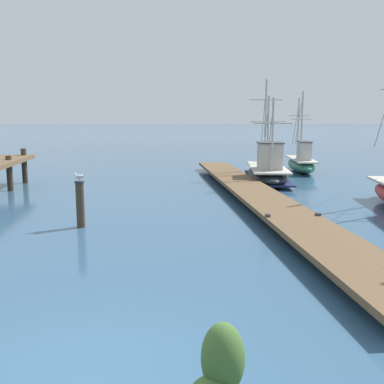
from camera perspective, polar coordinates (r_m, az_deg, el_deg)
name	(u,v)px	position (r m, az deg, el deg)	size (l,w,h in m)	color
floating_dock	(255,193)	(18.57, 8.11, -0.14)	(1.97, 23.82, 0.53)	brown
fishing_boat_0	(268,171)	(24.21, 9.64, 2.71)	(3.09, 7.49, 5.53)	black
fishing_boat_6	(301,162)	(29.17, 13.79, 3.72)	(2.23, 6.27, 5.04)	#337556
mooring_piling	(80,203)	(14.52, -14.10, -1.40)	(0.30, 0.30, 1.48)	#3D3023
perched_seagull	(79,176)	(14.39, -14.21, 1.94)	(0.38, 0.15, 0.27)	gold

